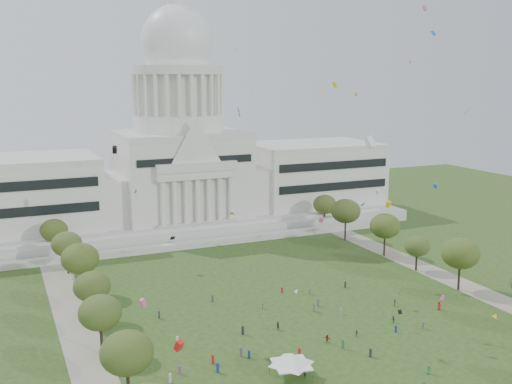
{
  "coord_description": "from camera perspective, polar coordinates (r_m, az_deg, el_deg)",
  "views": [
    {
      "loc": [
        -61.3,
        -94.6,
        52.8
      ],
      "look_at": [
        0.0,
        45.0,
        24.0
      ],
      "focal_mm": 42.0,
      "sensor_mm": 36.0,
      "label": 1
    }
  ],
  "objects": [
    {
      "name": "ground",
      "position": [
        124.48,
        8.63,
        -14.53
      ],
      "size": [
        400.0,
        400.0,
        0.0
      ],
      "primitive_type": "plane",
      "color": "#2D491B",
      "rests_on": "ground"
    },
    {
      "name": "capitol",
      "position": [
        219.16,
        -7.24,
        2.61
      ],
      "size": [
        160.0,
        64.5,
        91.3
      ],
      "color": "silver",
      "rests_on": "ground"
    },
    {
      "name": "path_left",
      "position": [
        135.97,
        -16.61,
        -12.61
      ],
      "size": [
        8.0,
        160.0,
        0.04
      ],
      "primitive_type": "cube",
      "color": "gray",
      "rests_on": "ground"
    },
    {
      "name": "path_right",
      "position": [
        173.95,
        16.84,
        -7.44
      ],
      "size": [
        8.0,
        160.0,
        0.04
      ],
      "primitive_type": "cube",
      "color": "gray",
      "rests_on": "ground"
    },
    {
      "name": "row_tree_l_1",
      "position": [
        103.04,
        -12.21,
        -14.75
      ],
      "size": [
        8.86,
        8.86,
        12.59
      ],
      "color": "black",
      "rests_on": "ground"
    },
    {
      "name": "row_tree_l_2",
      "position": [
        121.45,
        -14.63,
        -11.06
      ],
      "size": [
        8.42,
        8.42,
        11.97
      ],
      "color": "black",
      "rests_on": "ground"
    },
    {
      "name": "row_tree_r_2",
      "position": [
        159.8,
        18.9,
        -5.56
      ],
      "size": [
        9.55,
        9.55,
        13.58
      ],
      "color": "black",
      "rests_on": "ground"
    },
    {
      "name": "row_tree_l_3",
      "position": [
        137.12,
        -15.36,
        -8.68
      ],
      "size": [
        8.12,
        8.12,
        11.55
      ],
      "color": "black",
      "rests_on": "ground"
    },
    {
      "name": "row_tree_r_3",
      "position": [
        172.99,
        15.1,
        -5.01
      ],
      "size": [
        7.01,
        7.01,
        9.98
      ],
      "color": "black",
      "rests_on": "ground"
    },
    {
      "name": "row_tree_l_4",
      "position": [
        154.26,
        -16.42,
        -6.1
      ],
      "size": [
        9.29,
        9.29,
        13.21
      ],
      "color": "black",
      "rests_on": "ground"
    },
    {
      "name": "row_tree_r_4",
      "position": [
        184.56,
        12.21,
        -3.19
      ],
      "size": [
        9.19,
        9.19,
        13.06
      ],
      "color": "black",
      "rests_on": "ground"
    },
    {
      "name": "row_tree_l_5",
      "position": [
        172.21,
        -17.59,
        -4.75
      ],
      "size": [
        8.33,
        8.33,
        11.85
      ],
      "color": "black",
      "rests_on": "ground"
    },
    {
      "name": "row_tree_r_5",
      "position": [
        199.94,
        8.54,
        -1.81
      ],
      "size": [
        9.82,
        9.82,
        13.96
      ],
      "color": "black",
      "rests_on": "ground"
    },
    {
      "name": "row_tree_l_6",
      "position": [
        189.61,
        -18.69,
        -3.46
      ],
      "size": [
        8.19,
        8.19,
        11.64
      ],
      "color": "black",
      "rests_on": "ground"
    },
    {
      "name": "row_tree_r_6",
      "position": [
        216.46,
        6.57,
        -1.18
      ],
      "size": [
        8.42,
        8.42,
        11.97
      ],
      "color": "black",
      "rests_on": "ground"
    },
    {
      "name": "event_tent",
      "position": [
        110.89,
        3.39,
        -15.55
      ],
      "size": [
        10.09,
        10.09,
        4.9
      ],
      "color": "#4C4C4C",
      "rests_on": "ground"
    },
    {
      "name": "person_0",
      "position": [
        147.75,
        17.04,
        -10.31
      ],
      "size": [
        0.99,
        1.16,
        2.02
      ],
      "primitive_type": "imported",
      "rotation": [
        0.0,
        0.0,
        5.13
      ],
      "color": "#B21E1E",
      "rests_on": "ground"
    },
    {
      "name": "person_2",
      "position": [
        147.47,
        13.11,
        -10.22
      ],
      "size": [
        0.9,
        0.98,
        1.72
      ],
      "primitive_type": "imported",
      "rotation": [
        0.0,
        0.0,
        0.96
      ],
      "color": "#33723F",
      "rests_on": "ground"
    },
    {
      "name": "person_3",
      "position": [
        137.84,
        12.93,
        -11.74
      ],
      "size": [
        0.62,
        1.1,
        1.66
      ],
      "primitive_type": "imported",
      "rotation": [
        0.0,
        0.0,
        4.77
      ],
      "color": "#26262B",
      "rests_on": "ground"
    },
    {
      "name": "person_4",
      "position": [
        129.85,
        9.56,
        -13.09
      ],
      "size": [
        0.8,
        1.01,
        1.52
      ],
      "primitive_type": "imported",
      "rotation": [
        0.0,
        0.0,
        5.12
      ],
      "color": "#33723F",
      "rests_on": "ground"
    },
    {
      "name": "person_5",
      "position": [
        126.13,
        6.8,
        -13.7
      ],
      "size": [
        1.33,
        1.71,
        1.73
      ],
      "primitive_type": "imported",
      "rotation": [
        0.0,
        0.0,
        2.07
      ],
      "color": "#B21E1E",
      "rests_on": "ground"
    },
    {
      "name": "person_6",
      "position": [
        117.67,
        16.14,
        -15.94
      ],
      "size": [
        0.91,
        1.01,
        1.73
      ],
      "primitive_type": "imported",
      "rotation": [
        0.0,
        0.0,
        2.11
      ],
      "color": "#33723F",
      "rests_on": "ground"
    },
    {
      "name": "person_7",
      "position": [
        112.72,
        4.68,
        -16.79
      ],
      "size": [
        0.67,
        0.54,
        1.67
      ],
      "primitive_type": "imported",
      "rotation": [
        0.0,
        0.0,
        3.3
      ],
      "color": "#26262B",
      "rests_on": "ground"
    },
    {
      "name": "person_8",
      "position": [
        131.18,
        2.07,
        -12.61
      ],
      "size": [
        0.97,
        0.69,
        1.83
      ],
      "primitive_type": "imported",
      "rotation": [
        0.0,
        0.0,
        2.97
      ],
      "color": "#26262B",
      "rests_on": "ground"
    },
    {
      "name": "person_9",
      "position": [
        136.39,
        15.64,
        -12.14
      ],
      "size": [
        0.82,
        1.14,
        1.58
      ],
      "primitive_type": "imported",
      "rotation": [
        0.0,
        0.0,
        1.25
      ],
      "color": "#4C4C51",
      "rests_on": "ground"
    },
    {
      "name": "person_10",
      "position": [
        140.34,
        8.09,
        -11.13
      ],
      "size": [
        0.83,
        1.14,
        1.75
      ],
      "primitive_type": "imported",
      "rotation": [
        0.0,
        0.0,
        1.28
      ],
      "color": "silver",
      "rests_on": "ground"
    },
    {
      "name": "distant_crowd",
      "position": [
        128.72,
        -0.36,
        -13.09
      ],
      "size": [
        61.22,
        40.02,
        1.94
      ],
      "color": "silver",
      "rests_on": "ground"
    },
    {
      "name": "kite_swarm",
      "position": [
        125.95,
        8.41,
        1.06
      ],
      "size": [
        88.95,
        99.16,
        63.77
      ],
      "color": "orange",
      "rests_on": "ground"
    }
  ]
}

